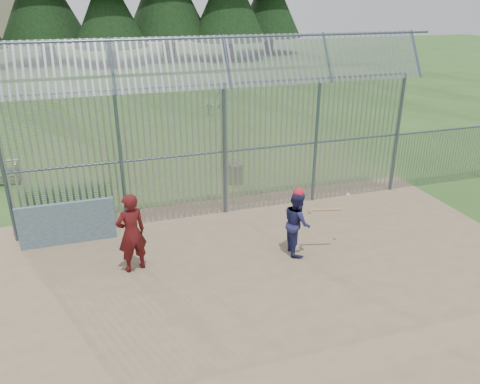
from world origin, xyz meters
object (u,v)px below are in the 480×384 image
object	(u,v)px
batter	(297,223)
dugout_wall	(67,223)
onlooker	(131,233)
trash_can	(236,173)

from	to	relation	value
batter	dugout_wall	bearing A→B (deg)	75.26
onlooker	dugout_wall	bearing A→B (deg)	-68.55
dugout_wall	onlooker	size ratio (longest dim) A/B	1.24
batter	onlooker	bearing A→B (deg)	91.50
dugout_wall	trash_can	world-z (taller)	dugout_wall
dugout_wall	trash_can	size ratio (longest dim) A/B	3.05
onlooker	trash_can	world-z (taller)	onlooker
trash_can	onlooker	bearing A→B (deg)	-130.82
dugout_wall	trash_can	distance (m)	6.34
batter	trash_can	world-z (taller)	batter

